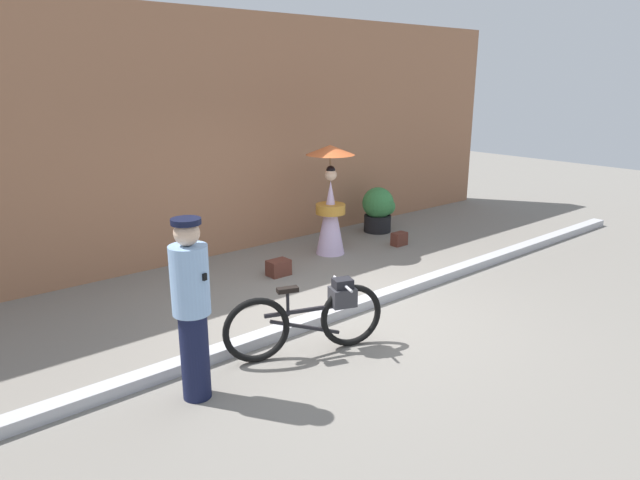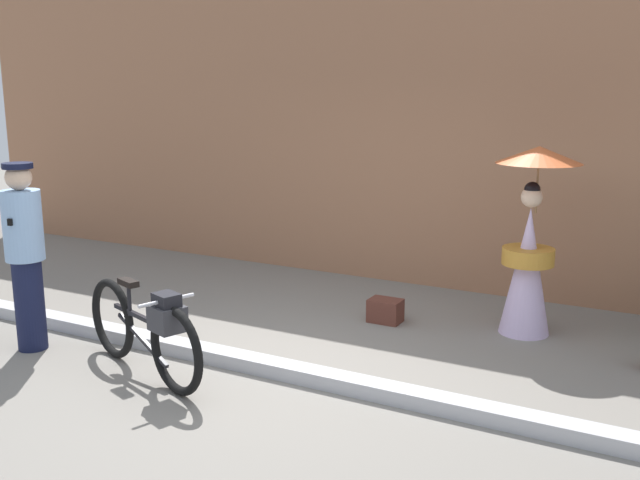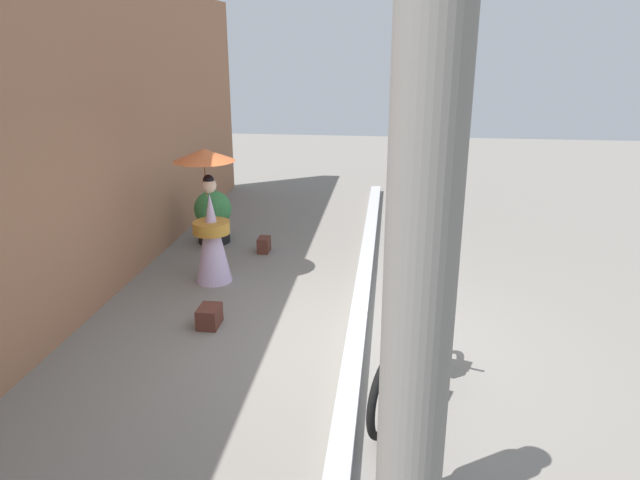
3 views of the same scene
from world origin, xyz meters
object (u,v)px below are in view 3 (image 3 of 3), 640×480
object	(u,v)px
backpack_on_pavement	(210,316)
backpack_spare	(264,244)
person_officer	(417,395)
utility_pole	(417,335)
bicycle_near_officer	(409,357)
person_with_parasol	(210,217)
potted_plant_by_door	(214,215)

from	to	relation	value
backpack_on_pavement	backpack_spare	size ratio (longest dim) A/B	1.20
person_officer	backpack_spare	world-z (taller)	person_officer
backpack_on_pavement	utility_pole	xyz separation A→B (m)	(-4.57, -2.07, 2.28)
bicycle_near_officer	person_officer	size ratio (longest dim) A/B	0.99
backpack_spare	person_with_parasol	bearing A→B (deg)	160.17
backpack_spare	utility_pole	world-z (taller)	utility_pole
person_officer	person_with_parasol	size ratio (longest dim) A/B	0.94
person_officer	potted_plant_by_door	distance (m)	6.27
bicycle_near_officer	backpack_on_pavement	bearing A→B (deg)	62.26
person_with_parasol	potted_plant_by_door	size ratio (longest dim) A/B	2.11
bicycle_near_officer	backpack_spare	world-z (taller)	bicycle_near_officer
person_officer	person_with_parasol	bearing A→B (deg)	33.69
backpack_spare	utility_pole	distance (m)	7.74
person_with_parasol	bicycle_near_officer	bearing A→B (deg)	-134.06
backpack_spare	utility_pole	size ratio (longest dim) A/B	0.06
backpack_spare	backpack_on_pavement	bearing A→B (deg)	178.02
bicycle_near_officer	person_with_parasol	xyz separation A→B (m)	(2.49, 2.57, 0.50)
backpack_on_pavement	utility_pole	distance (m)	5.51
bicycle_near_officer	backpack_spare	xyz separation A→B (m)	(3.72, 2.13, -0.29)
person_officer	backpack_spare	bearing A→B (deg)	22.71
person_with_parasol	backpack_on_pavement	distance (m)	1.58
bicycle_near_officer	utility_pole	xyz separation A→B (m)	(-3.40, 0.14, 1.99)
utility_pole	backpack_on_pavement	bearing A→B (deg)	24.40
person_officer	utility_pole	size ratio (longest dim) A/B	0.35
bicycle_near_officer	utility_pole	distance (m)	3.94
person_with_parasol	backpack_spare	distance (m)	1.52
potted_plant_by_door	backpack_on_pavement	world-z (taller)	potted_plant_by_door
person_officer	utility_pole	world-z (taller)	utility_pole
person_with_parasol	potted_plant_by_door	world-z (taller)	person_with_parasol
person_officer	backpack_on_pavement	size ratio (longest dim) A/B	5.22
potted_plant_by_door	backpack_on_pavement	xyz separation A→B (m)	(-2.94, -0.81, -0.33)
person_officer	potted_plant_by_door	size ratio (longest dim) A/B	1.99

